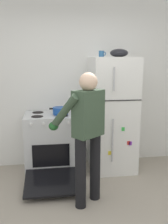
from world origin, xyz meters
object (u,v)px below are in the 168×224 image
object	(u,v)px
refrigerator	(112,115)
stove_range	(51,144)
mixing_bowl	(119,53)
person_cook	(86,128)
coffee_mug	(102,54)
red_pot	(60,111)

from	to	relation	value
refrigerator	stove_range	bearing A→B (deg)	-178.96
mixing_bowl	person_cook	bearing A→B (deg)	-124.89
stove_range	coffee_mug	world-z (taller)	coffee_mug
refrigerator	mixing_bowl	distance (m)	0.95
red_pot	coffee_mug	distance (m)	1.06
person_cook	coffee_mug	bearing A→B (deg)	68.35
refrigerator	red_pot	xyz separation A→B (m)	(-0.82, -0.05, 0.10)
mixing_bowl	coffee_mug	bearing A→B (deg)	169.01
red_pot	stove_range	bearing A→B (deg)	168.69
person_cook	red_pot	xyz separation A→B (m)	(-0.25, 0.87, 0.03)
red_pot	coffee_mug	xyz separation A→B (m)	(0.64, 0.10, 0.84)
mixing_bowl	refrigerator	bearing A→B (deg)	-179.78
refrigerator	person_cook	bearing A→B (deg)	-121.41
person_cook	coffee_mug	xyz separation A→B (m)	(0.39, 0.97, 0.87)
refrigerator	mixing_bowl	size ratio (longest dim) A/B	6.50
person_cook	mixing_bowl	distance (m)	1.43
refrigerator	red_pot	distance (m)	0.82
coffee_mug	mixing_bowl	distance (m)	0.26
stove_range	mixing_bowl	xyz separation A→B (m)	(1.06, 0.02, 1.38)
stove_range	coffee_mug	xyz separation A→B (m)	(0.80, 0.07, 1.37)
red_pot	mixing_bowl	size ratio (longest dim) A/B	1.21
red_pot	person_cook	bearing A→B (deg)	-73.80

